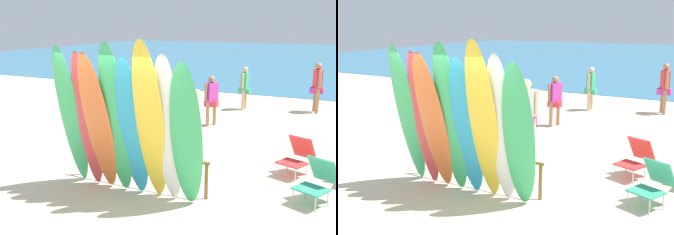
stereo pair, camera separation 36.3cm
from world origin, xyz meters
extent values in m
plane|color=beige|center=(0.00, 14.00, 0.00)|extent=(60.00, 60.00, 0.00)
cube|color=teal|center=(0.00, 30.63, 0.01)|extent=(60.00, 40.00, 0.02)
cylinder|color=brown|center=(-1.32, 0.00, 0.33)|extent=(0.07, 0.07, 0.66)
cylinder|color=brown|center=(1.32, 0.00, 0.33)|extent=(0.07, 0.07, 0.66)
cylinder|color=brown|center=(0.00, 0.00, 0.66)|extent=(2.75, 0.06, 0.06)
ellipsoid|color=#38B266|center=(-1.18, -0.49, 1.32)|extent=(0.48, 0.69, 2.64)
ellipsoid|color=#D13D42|center=(-0.81, -0.49, 1.27)|extent=(0.47, 0.59, 2.55)
ellipsoid|color=orange|center=(-0.53, -0.56, 1.28)|extent=(0.63, 0.78, 2.56)
ellipsoid|color=#38B266|center=(-0.16, -0.54, 1.36)|extent=(0.54, 0.69, 2.73)
ellipsoid|color=#289EC6|center=(0.16, -0.53, 1.25)|extent=(0.55, 0.72, 2.49)
ellipsoid|color=yellow|center=(0.53, -0.57, 1.40)|extent=(0.58, 0.85, 2.79)
ellipsoid|color=white|center=(0.82, -0.48, 1.28)|extent=(0.51, 0.64, 2.57)
ellipsoid|color=#38B266|center=(1.16, -0.52, 1.23)|extent=(0.60, 0.67, 2.46)
cylinder|color=#9E704C|center=(1.90, 8.45, 0.41)|extent=(0.12, 0.12, 0.81)
cylinder|color=#9E704C|center=(2.03, 8.14, 0.41)|extent=(0.12, 0.12, 0.81)
cube|color=#B23399|center=(1.97, 8.29, 0.75)|extent=(0.44, 0.27, 0.19)
cube|color=#DB333D|center=(1.97, 8.29, 1.13)|extent=(0.36, 0.47, 0.64)
sphere|color=#9E704C|center=(1.97, 8.29, 1.56)|extent=(0.23, 0.23, 0.23)
cylinder|color=#9E704C|center=(1.87, 8.54, 1.17)|extent=(0.10, 0.10, 0.57)
cylinder|color=#9E704C|center=(2.07, 8.04, 1.17)|extent=(0.10, 0.10, 0.57)
cylinder|color=#9E704C|center=(-1.32, 4.14, 0.42)|extent=(0.13, 0.13, 0.84)
cylinder|color=#9E704C|center=(-1.16, 3.84, 0.42)|extent=(0.13, 0.13, 0.84)
cube|color=#33A36B|center=(-1.24, 3.99, 0.77)|extent=(0.45, 0.28, 0.20)
cube|color=black|center=(-1.24, 3.99, 1.16)|extent=(0.40, 0.49, 0.65)
sphere|color=#9E704C|center=(-1.24, 3.99, 1.61)|extent=(0.24, 0.24, 0.24)
cylinder|color=#9E704C|center=(-1.36, 4.23, 1.20)|extent=(0.10, 0.10, 0.58)
cylinder|color=#9E704C|center=(-1.11, 3.74, 1.20)|extent=(0.10, 0.10, 0.58)
cylinder|color=beige|center=(0.04, 2.32, 0.42)|extent=(0.13, 0.13, 0.84)
cylinder|color=beige|center=(-0.31, 2.32, 0.42)|extent=(0.13, 0.13, 0.84)
cube|color=#B23399|center=(-0.13, 2.32, 0.77)|extent=(0.45, 0.28, 0.20)
cube|color=silver|center=(-0.13, 2.32, 1.17)|extent=(0.44, 0.23, 0.66)
sphere|color=beige|center=(-0.13, 2.32, 1.62)|extent=(0.24, 0.24, 0.24)
cylinder|color=beige|center=(0.15, 2.33, 1.21)|extent=(0.10, 0.10, 0.59)
cylinder|color=beige|center=(-0.41, 2.32, 1.21)|extent=(0.10, 0.10, 0.59)
cylinder|color=#9E704C|center=(-0.47, 5.11, 0.36)|extent=(0.11, 0.11, 0.72)
cylinder|color=#9E704C|center=(-0.58, 4.83, 0.36)|extent=(0.11, 0.11, 0.72)
cube|color=#DB333D|center=(-0.52, 4.97, 0.66)|extent=(0.39, 0.24, 0.17)
cube|color=#B23399|center=(-0.52, 4.97, 1.00)|extent=(0.32, 0.42, 0.56)
sphere|color=#9E704C|center=(-0.52, 4.97, 1.38)|extent=(0.20, 0.20, 0.20)
cylinder|color=#9E704C|center=(-0.43, 5.19, 1.03)|extent=(0.09, 0.09, 0.50)
cylinder|color=#9E704C|center=(-0.62, 4.75, 1.03)|extent=(0.09, 0.09, 0.50)
cylinder|color=tan|center=(-0.33, 7.49, 0.36)|extent=(0.11, 0.11, 0.72)
cylinder|color=tan|center=(-0.32, 7.79, 0.36)|extent=(0.11, 0.11, 0.72)
cube|color=#33A36B|center=(-0.33, 7.64, 0.66)|extent=(0.39, 0.24, 0.17)
cube|color=#33A36B|center=(-0.33, 7.64, 1.00)|extent=(0.20, 0.38, 0.56)
sphere|color=tan|center=(-0.33, 7.64, 1.39)|extent=(0.20, 0.20, 0.20)
cylinder|color=tan|center=(-0.33, 7.40, 1.04)|extent=(0.09, 0.09, 0.50)
cylinder|color=tan|center=(-0.32, 7.88, 1.04)|extent=(0.09, 0.09, 0.50)
cylinder|color=#B7B7BC|center=(2.17, 1.64, 0.14)|extent=(0.02, 0.02, 0.28)
cylinder|color=#B7B7BC|center=(2.56, 1.48, 0.14)|extent=(0.02, 0.02, 0.28)
cylinder|color=#B7B7BC|center=(2.31, 1.99, 0.14)|extent=(0.02, 0.02, 0.28)
cylinder|color=#B7B7BC|center=(2.70, 1.84, 0.14)|extent=(0.02, 0.02, 0.28)
cube|color=red|center=(2.44, 1.74, 0.30)|extent=(0.63, 0.60, 0.03)
cube|color=red|center=(2.57, 2.08, 0.55)|extent=(0.58, 0.47, 0.49)
cylinder|color=#B7B7BC|center=(2.71, 0.44, 0.14)|extent=(0.02, 0.02, 0.28)
cylinder|color=#B7B7BC|center=(3.10, 0.27, 0.14)|extent=(0.02, 0.02, 0.28)
cylinder|color=#B7B7BC|center=(2.86, 0.79, 0.14)|extent=(0.02, 0.02, 0.28)
cylinder|color=#B7B7BC|center=(3.25, 0.62, 0.14)|extent=(0.02, 0.02, 0.28)
cube|color=#2D9370|center=(2.98, 0.53, 0.30)|extent=(0.64, 0.61, 0.03)
cube|color=#2D9370|center=(3.13, 0.87, 0.54)|extent=(0.58, 0.49, 0.48)
camera|label=1|loc=(3.82, -6.41, 3.05)|focal=45.05mm
camera|label=2|loc=(4.14, -6.24, 3.05)|focal=45.05mm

